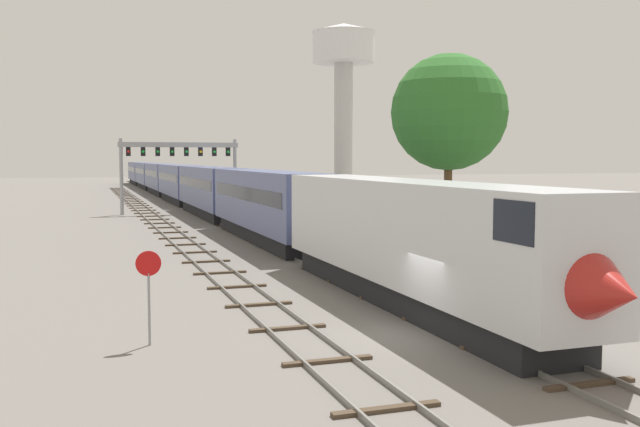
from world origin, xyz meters
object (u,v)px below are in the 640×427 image
object	(u,v)px
stop_sign	(149,284)
trackside_tree_left	(449,112)
signal_gantry	(179,158)
water_tower	(344,64)
passenger_train	(179,182)

from	to	relation	value
stop_sign	trackside_tree_left	world-z (taller)	trackside_tree_left
signal_gantry	stop_sign	world-z (taller)	signal_gantry
water_tower	stop_sign	size ratio (longest dim) A/B	8.42
stop_sign	trackside_tree_left	size ratio (longest dim) A/B	0.23
passenger_train	signal_gantry	bearing A→B (deg)	-97.00
signal_gantry	water_tower	distance (m)	34.98
trackside_tree_left	signal_gantry	bearing A→B (deg)	115.76
passenger_train	trackside_tree_left	distance (m)	50.06
water_tower	signal_gantry	bearing A→B (deg)	-141.53
water_tower	trackside_tree_left	world-z (taller)	water_tower
passenger_train	stop_sign	world-z (taller)	passenger_train
water_tower	stop_sign	xyz separation A→B (m)	(-33.18, -71.93, -16.79)
signal_gantry	water_tower	bearing A→B (deg)	38.47
passenger_train	signal_gantry	size ratio (longest dim) A/B	12.84
trackside_tree_left	passenger_train	bearing A→B (deg)	104.16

